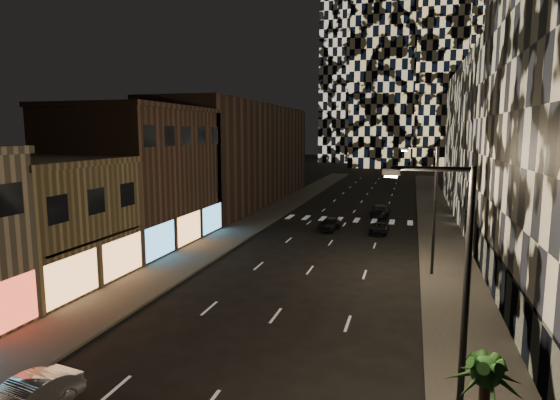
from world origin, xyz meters
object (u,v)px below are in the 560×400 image
Objects in this scene: car_dark_oncoming at (380,211)px; streetlight_near at (457,298)px; streetlight_far at (431,201)px; car_dark_midlane at (329,224)px; palm_tree at (485,383)px; car_dark_rightlane at (379,228)px.

streetlight_near is at bearing 96.66° from car_dark_oncoming.
car_dark_oncoming is at bearing 101.88° from streetlight_far.
car_dark_midlane is 0.92× the size of palm_tree.
car_dark_midlane is 0.77× the size of car_dark_oncoming.
palm_tree reaches higher than car_dark_rightlane.
streetlight_far is 24.03m from car_dark_oncoming.
streetlight_near is at bearing -67.75° from car_dark_midlane.
streetlight_near and streetlight_far have the same top height.
streetlight_near is 1.76× the size of car_dark_oncoming.
car_dark_rightlane is at bearing 93.14° from car_dark_oncoming.
streetlight_near reaches higher than car_dark_midlane.
car_dark_oncoming is (4.57, 9.60, 0.07)m from car_dark_midlane.
car_dark_midlane is (-9.42, 13.48, -4.68)m from streetlight_far.
streetlight_far is 2.29× the size of car_dark_midlane.
car_dark_rightlane is at bearing 108.21° from streetlight_far.
palm_tree is (0.65, -1.52, -1.69)m from streetlight_near.
car_dark_midlane is at bearing 106.05° from palm_tree.
car_dark_oncoming is (-4.85, 43.08, -4.61)m from streetlight_near.
car_dark_midlane is 36.54m from palm_tree.
car_dark_oncoming reaches higher than car_dark_rightlane.
car_dark_oncoming is 1.34× the size of car_dark_rightlane.
streetlight_far is 2.36× the size of car_dark_rightlane.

